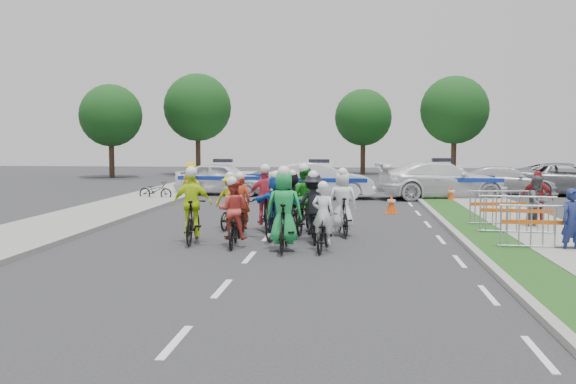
# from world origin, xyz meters

# --- Properties ---
(ground) EXTENTS (90.00, 90.00, 0.00)m
(ground) POSITION_xyz_m (0.00, 0.00, 0.00)
(ground) COLOR #28282B
(ground) RESTS_ON ground
(curb_right) EXTENTS (0.20, 60.00, 0.12)m
(curb_right) POSITION_xyz_m (5.10, 5.00, 0.06)
(curb_right) COLOR gray
(curb_right) RESTS_ON ground
(grass_strip) EXTENTS (1.20, 60.00, 0.11)m
(grass_strip) POSITION_xyz_m (5.80, 5.00, 0.06)
(grass_strip) COLOR #1B4616
(grass_strip) RESTS_ON ground
(sidewalk_right) EXTENTS (2.40, 60.00, 0.13)m
(sidewalk_right) POSITION_xyz_m (7.60, 5.00, 0.07)
(sidewalk_right) COLOR gray
(sidewalk_right) RESTS_ON ground
(sidewalk_left) EXTENTS (3.00, 60.00, 0.13)m
(sidewalk_left) POSITION_xyz_m (-6.50, 5.00, 0.07)
(sidewalk_left) COLOR gray
(sidewalk_left) RESTS_ON ground
(rider_0) EXTENTS (0.74, 1.68, 1.67)m
(rider_0) POSITION_xyz_m (1.60, 1.03, 0.56)
(rider_0) COLOR black
(rider_0) RESTS_ON ground
(rider_1) EXTENTS (0.86, 1.94, 2.03)m
(rider_1) POSITION_xyz_m (0.68, 0.93, 0.78)
(rider_1) COLOR black
(rider_1) RESTS_ON ground
(rider_2) EXTENTS (0.77, 1.75, 1.74)m
(rider_2) POSITION_xyz_m (-0.65, 1.44, 0.65)
(rider_2) COLOR black
(rider_2) RESTS_ON ground
(rider_3) EXTENTS (1.02, 1.90, 1.96)m
(rider_3) POSITION_xyz_m (-1.75, 1.82, 0.75)
(rider_3) COLOR black
(rider_3) RESTS_ON ground
(rider_4) EXTENTS (1.08, 1.87, 1.85)m
(rider_4) POSITION_xyz_m (1.28, 2.41, 0.72)
(rider_4) COLOR black
(rider_4) RESTS_ON ground
(rider_5) EXTENTS (1.52, 1.80, 1.83)m
(rider_5) POSITION_xyz_m (0.31, 2.59, 0.77)
(rider_5) COLOR black
(rider_5) RESTS_ON ground
(rider_6) EXTENTS (0.74, 1.76, 1.75)m
(rider_6) POSITION_xyz_m (-0.78, 3.30, 0.58)
(rider_6) COLOR black
(rider_6) RESTS_ON ground
(rider_7) EXTENTS (0.86, 1.84, 1.87)m
(rider_7) POSITION_xyz_m (2.01, 3.51, 0.73)
(rider_7) COLOR black
(rider_7) RESTS_ON ground
(rider_8) EXTENTS (0.91, 1.99, 1.96)m
(rider_8) POSITION_xyz_m (0.92, 3.92, 0.73)
(rider_8) COLOR black
(rider_8) RESTS_ON ground
(rider_9) EXTENTS (1.02, 1.90, 1.93)m
(rider_9) POSITION_xyz_m (-0.20, 4.17, 0.74)
(rider_9) COLOR black
(rider_9) RESTS_ON ground
(rider_10) EXTENTS (1.01, 1.73, 1.69)m
(rider_10) POSITION_xyz_m (-1.28, 4.46, 0.66)
(rider_10) COLOR black
(rider_10) RESTS_ON ground
(rider_11) EXTENTS (1.39, 1.66, 1.72)m
(rider_11) POSITION_xyz_m (0.46, 5.33, 0.73)
(rider_11) COLOR black
(rider_11) RESTS_ON ground
(police_car_0) EXTENTS (4.69, 2.35, 1.53)m
(police_car_0) POSITION_xyz_m (-3.81, 15.74, 0.77)
(police_car_0) COLOR white
(police_car_0) RESTS_ON ground
(police_car_1) EXTENTS (4.96, 2.15, 1.59)m
(police_car_1) POSITION_xyz_m (0.80, 14.27, 0.79)
(police_car_1) COLOR white
(police_car_1) RESTS_ON ground
(police_car_2) EXTENTS (5.94, 3.14, 1.64)m
(police_car_2) POSITION_xyz_m (6.16, 14.54, 0.82)
(police_car_2) COLOR white
(police_car_2) RESTS_ON ground
(civilian_sedan) EXTENTS (4.87, 2.55, 1.35)m
(civilian_sedan) POSITION_xyz_m (9.50, 16.90, 0.67)
(civilian_sedan) COLOR silver
(civilian_sedan) RESTS_ON ground
(civilian_suv) EXTENTS (5.86, 3.50, 1.52)m
(civilian_suv) POSITION_xyz_m (12.24, 16.95, 0.76)
(civilian_suv) COLOR slate
(civilian_suv) RESTS_ON ground
(spectator_0) EXTENTS (0.62, 0.48, 1.52)m
(spectator_0) POSITION_xyz_m (7.30, 1.12, 0.76)
(spectator_0) COLOR navy
(spectator_0) RESTS_ON ground
(spectator_1) EXTENTS (0.98, 0.95, 1.60)m
(spectator_1) POSITION_xyz_m (7.59, 4.98, 0.80)
(spectator_1) COLOR #515155
(spectator_1) RESTS_ON ground
(spectator_2) EXTENTS (1.05, 0.87, 1.67)m
(spectator_2) POSITION_xyz_m (7.91, 6.27, 0.84)
(spectator_2) COLOR maroon
(spectator_2) RESTS_ON ground
(marshal_hiviz) EXTENTS (1.18, 1.02, 1.58)m
(marshal_hiviz) POSITION_xyz_m (-5.07, 14.55, 0.79)
(marshal_hiviz) COLOR gold
(marshal_hiviz) RESTS_ON ground
(barrier_0) EXTENTS (2.02, 0.60, 1.12)m
(barrier_0) POSITION_xyz_m (6.70, 1.29, 0.56)
(barrier_0) COLOR #A5A8AD
(barrier_0) RESTS_ON ground
(barrier_1) EXTENTS (2.05, 0.74, 1.12)m
(barrier_1) POSITION_xyz_m (6.70, 3.70, 0.56)
(barrier_1) COLOR #A5A8AD
(barrier_1) RESTS_ON ground
(barrier_2) EXTENTS (2.05, 0.77, 1.12)m
(barrier_2) POSITION_xyz_m (6.70, 5.49, 0.56)
(barrier_2) COLOR #A5A8AD
(barrier_2) RESTS_ON ground
(cone_0) EXTENTS (0.40, 0.40, 0.70)m
(cone_0) POSITION_xyz_m (3.65, 8.83, 0.34)
(cone_0) COLOR #F24C0C
(cone_0) RESTS_ON ground
(cone_1) EXTENTS (0.40, 0.40, 0.70)m
(cone_1) POSITION_xyz_m (6.39, 13.29, 0.34)
(cone_1) COLOR #F24C0C
(cone_1) RESTS_ON ground
(parked_bike) EXTENTS (1.59, 0.77, 0.80)m
(parked_bike) POSITION_xyz_m (-6.23, 12.95, 0.40)
(parked_bike) COLOR black
(parked_bike) RESTS_ON ground
(tree_0) EXTENTS (4.20, 4.20, 6.30)m
(tree_0) POSITION_xyz_m (-14.00, 28.00, 4.19)
(tree_0) COLOR #382619
(tree_0) RESTS_ON ground
(tree_1) EXTENTS (4.55, 4.55, 6.82)m
(tree_1) POSITION_xyz_m (9.00, 30.00, 4.54)
(tree_1) COLOR #382619
(tree_1) RESTS_ON ground
(tree_3) EXTENTS (4.90, 4.90, 7.35)m
(tree_3) POSITION_xyz_m (-9.00, 32.00, 4.89)
(tree_3) COLOR #382619
(tree_3) RESTS_ON ground
(tree_4) EXTENTS (4.20, 4.20, 6.30)m
(tree_4) POSITION_xyz_m (3.00, 34.00, 4.19)
(tree_4) COLOR #382619
(tree_4) RESTS_ON ground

